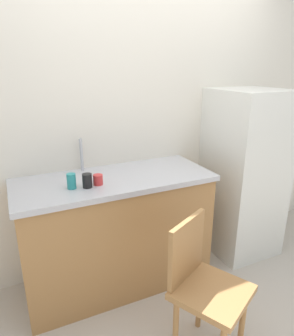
# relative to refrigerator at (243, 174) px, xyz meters

# --- Properties ---
(ground_plane) EXTENTS (8.00, 8.00, 0.00)m
(ground_plane) POSITION_rel_refrigerator_xyz_m (-0.91, -0.64, -0.77)
(ground_plane) COLOR #BCB2A3
(back_wall) EXTENTS (4.80, 0.10, 2.66)m
(back_wall) POSITION_rel_refrigerator_xyz_m (-0.91, 0.36, 0.56)
(back_wall) COLOR silver
(back_wall) RESTS_ON ground_plane
(cabinet_base) EXTENTS (1.44, 0.60, 0.90)m
(cabinet_base) POSITION_rel_refrigerator_xyz_m (-1.26, 0.01, -0.32)
(cabinet_base) COLOR #A87542
(cabinet_base) RESTS_ON ground_plane
(countertop) EXTENTS (1.48, 0.64, 0.04)m
(countertop) POSITION_rel_refrigerator_xyz_m (-1.26, 0.01, 0.15)
(countertop) COLOR #B7B7BC
(countertop) RESTS_ON cabinet_base
(faucet) EXTENTS (0.02, 0.02, 0.26)m
(faucet) POSITION_rel_refrigerator_xyz_m (-1.44, 0.26, 0.30)
(faucet) COLOR #B7B7BC
(faucet) RESTS_ON countertop
(refrigerator) EXTENTS (0.59, 0.62, 1.54)m
(refrigerator) POSITION_rel_refrigerator_xyz_m (0.00, 0.00, 0.00)
(refrigerator) COLOR silver
(refrigerator) RESTS_ON ground_plane
(chair) EXTENTS (0.54, 0.54, 0.89)m
(chair) POSITION_rel_refrigerator_xyz_m (-1.01, -0.83, -0.27)
(chair) COLOR #A87542
(chair) RESTS_ON ground_plane
(cup_red) EXTENTS (0.07, 0.07, 0.07)m
(cup_red) POSITION_rel_refrigerator_xyz_m (-1.42, -0.08, 0.20)
(cup_red) COLOR red
(cup_red) RESTS_ON countertop
(cup_black) EXTENTS (0.07, 0.07, 0.10)m
(cup_black) POSITION_rel_refrigerator_xyz_m (-1.50, -0.11, 0.22)
(cup_black) COLOR black
(cup_black) RESTS_ON countertop
(cup_teal) EXTENTS (0.06, 0.06, 0.11)m
(cup_teal) POSITION_rel_refrigerator_xyz_m (-1.60, -0.08, 0.22)
(cup_teal) COLOR teal
(cup_teal) RESTS_ON countertop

